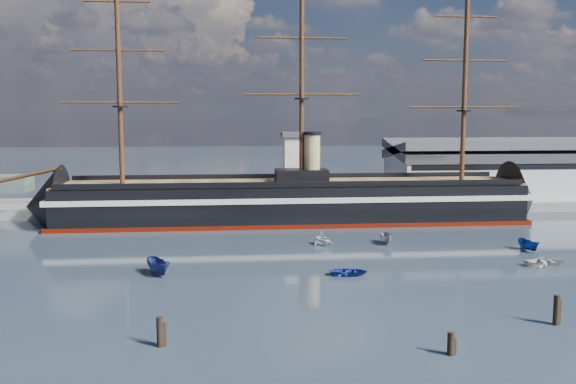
{
  "coord_description": "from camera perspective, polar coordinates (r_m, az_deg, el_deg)",
  "views": [
    {
      "loc": [
        -11.23,
        -62.52,
        21.24
      ],
      "look_at": [
        -1.8,
        35.0,
        9.0
      ],
      "focal_mm": 40.0,
      "sensor_mm": 36.0,
      "label": 1
    }
  ],
  "objects": [
    {
      "name": "ground",
      "position": [
        105.3,
        0.72,
        -4.52
      ],
      "size": [
        600.0,
        600.0,
        0.0
      ],
      "primitive_type": "plane",
      "color": "#212E3C",
      "rests_on": "ground"
    },
    {
      "name": "quay",
      "position": [
        141.74,
        3.16,
        -1.51
      ],
      "size": [
        180.0,
        18.0,
        2.0
      ],
      "primitive_type": "cube",
      "color": "slate",
      "rests_on": "ground"
    },
    {
      "name": "warehouse",
      "position": [
        159.0,
        20.33,
        1.89
      ],
      "size": [
        63.0,
        21.0,
        11.6
      ],
      "color": "#B7BABC",
      "rests_on": "ground"
    },
    {
      "name": "quay_tower",
      "position": [
        136.75,
        0.47,
        2.3
      ],
      "size": [
        5.0,
        5.0,
        15.0
      ],
      "color": "silver",
      "rests_on": "ground"
    },
    {
      "name": "warship",
      "position": [
        124.18,
        -0.51,
        -0.84
      ],
      "size": [
        112.89,
        16.43,
        53.94
      ],
      "rotation": [
        0.0,
        0.0,
        0.0
      ],
      "color": "black",
      "rests_on": "ground"
    },
    {
      "name": "motorboat_a",
      "position": [
        86.56,
        -11.41,
        -7.23
      ],
      "size": [
        7.07,
        5.14,
        2.67
      ],
      "primitive_type": "imported",
      "rotation": [
        0.0,
        0.0,
        0.46
      ],
      "color": "navy",
      "rests_on": "ground"
    },
    {
      "name": "motorboat_b",
      "position": [
        84.94,
        5.42,
        -7.39
      ],
      "size": [
        1.48,
        3.17,
        1.44
      ],
      "primitive_type": "imported",
      "rotation": [
        0.0,
        0.0,
        1.49
      ],
      "color": "navy",
      "rests_on": "ground"
    },
    {
      "name": "motorboat_c",
      "position": [
        105.51,
        8.74,
        -4.58
      ],
      "size": [
        5.4,
        2.18,
        2.13
      ],
      "primitive_type": "imported",
      "rotation": [
        0.0,
        0.0,
        -0.04
      ],
      "color": "gray",
      "rests_on": "ground"
    },
    {
      "name": "motorboat_d",
      "position": [
        103.69,
        3.06,
        -4.71
      ],
      "size": [
        6.86,
        5.16,
        2.31
      ],
      "primitive_type": "imported",
      "rotation": [
        0.0,
        0.0,
        0.44
      ],
      "color": "silver",
      "rests_on": "ground"
    },
    {
      "name": "motorboat_e",
      "position": [
        96.56,
        21.9,
        -6.11
      ],
      "size": [
        1.45,
        3.46,
        1.6
      ],
      "primitive_type": "imported",
      "rotation": [
        0.0,
        0.0,
        1.59
      ],
      "color": "silver",
      "rests_on": "ground"
    },
    {
      "name": "motorboat_f",
      "position": [
        105.84,
        20.59,
        -4.92
      ],
      "size": [
        5.76,
        2.93,
        2.2
      ],
      "primitive_type": "imported",
      "rotation": [
        0.0,
        0.0,
        0.17
      ],
      "color": "navy",
      "rests_on": "ground"
    },
    {
      "name": "piling_near_left",
      "position": [
        61.19,
        -11.27,
        -13.33
      ],
      "size": [
        0.64,
        0.64,
        3.51
      ],
      "primitive_type": "cylinder",
      "color": "black",
      "rests_on": "ground"
    },
    {
      "name": "piling_near_mid",
      "position": [
        59.89,
        14.25,
        -13.88
      ],
      "size": [
        0.64,
        0.64,
        2.79
      ],
      "primitive_type": "cylinder",
      "color": "black",
      "rests_on": "ground"
    },
    {
      "name": "piling_near_right",
      "position": [
        71.05,
        22.69,
        -10.84
      ],
      "size": [
        0.64,
        0.64,
        3.79
      ],
      "primitive_type": "cylinder",
      "color": "black",
      "rests_on": "ground"
    }
  ]
}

